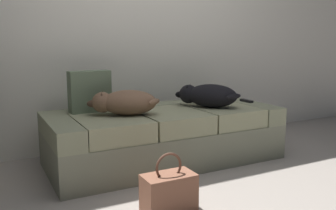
{
  "coord_description": "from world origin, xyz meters",
  "views": [
    {
      "loc": [
        -1.39,
        -1.7,
        1.03
      ],
      "look_at": [
        0.0,
        0.97,
        0.5
      ],
      "focal_mm": 38.85,
      "sensor_mm": 36.0,
      "label": 1
    }
  ],
  "objects": [
    {
      "name": "dog_tan",
      "position": [
        -0.39,
        0.97,
        0.56
      ],
      "size": [
        0.57,
        0.39,
        0.2
      ],
      "color": "brown",
      "rests_on": "couch"
    },
    {
      "name": "throw_pillow",
      "position": [
        -0.59,
        1.24,
        0.62
      ],
      "size": [
        0.35,
        0.14,
        0.34
      ],
      "primitive_type": "cube",
      "rotation": [
        0.0,
        0.0,
        0.05
      ],
      "color": "#637459",
      "rests_on": "couch"
    },
    {
      "name": "tv_remote",
      "position": [
        0.89,
        1.02,
        0.47
      ],
      "size": [
        0.05,
        0.15,
        0.02
      ],
      "primitive_type": "cube",
      "rotation": [
        0.0,
        0.0,
        0.03
      ],
      "color": "black",
      "rests_on": "couch"
    },
    {
      "name": "ground_plane",
      "position": [
        0.0,
        0.0,
        0.0
      ],
      "size": [
        10.0,
        10.0,
        0.0
      ],
      "primitive_type": "plane",
      "color": "#9F958B"
    },
    {
      "name": "dog_dark",
      "position": [
        0.4,
        0.97,
        0.56
      ],
      "size": [
        0.5,
        0.52,
        0.21
      ],
      "color": "black",
      "rests_on": "couch"
    },
    {
      "name": "handbag",
      "position": [
        -0.42,
        0.14,
        0.13
      ],
      "size": [
        0.32,
        0.18,
        0.38
      ],
      "color": "brown",
      "rests_on": "ground"
    },
    {
      "name": "back_wall",
      "position": [
        0.0,
        1.69,
        1.4
      ],
      "size": [
        6.4,
        0.1,
        2.8
      ],
      "primitive_type": "cube",
      "color": "white",
      "rests_on": "ground"
    },
    {
      "name": "couch",
      "position": [
        0.0,
        1.02,
        0.23
      ],
      "size": [
        1.97,
        0.84,
        0.45
      ],
      "color": "gray",
      "rests_on": "ground"
    }
  ]
}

